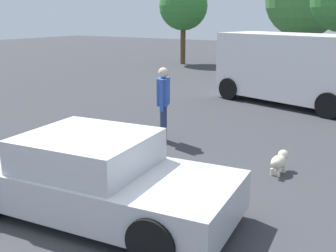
% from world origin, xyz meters
% --- Properties ---
extents(ground_plane, '(80.00, 80.00, 0.00)m').
position_xyz_m(ground_plane, '(0.00, 0.00, 0.00)').
color(ground_plane, '#38383D').
extents(sedan_foreground, '(4.39, 2.27, 1.22)m').
position_xyz_m(sedan_foreground, '(-0.39, 0.29, 0.57)').
color(sedan_foreground, '#B7BABF').
rests_on(sedan_foreground, ground_plane).
extents(dog, '(0.26, 0.66, 0.40)m').
position_xyz_m(dog, '(1.43, 3.36, 0.24)').
color(dog, beige).
rests_on(dog, ground_plane).
extents(van_white, '(5.25, 3.29, 2.29)m').
position_xyz_m(van_white, '(-0.27, 9.72, 1.23)').
color(van_white, white).
rests_on(van_white, ground_plane).
extents(pedestrian, '(0.38, 0.53, 1.74)m').
position_xyz_m(pedestrian, '(-1.51, 3.88, 1.04)').
color(pedestrian, navy).
rests_on(pedestrian, ground_plane).
extents(tree_far_right, '(2.85, 2.85, 4.82)m').
position_xyz_m(tree_far_right, '(-9.22, 17.75, 3.38)').
color(tree_far_right, brown).
rests_on(tree_far_right, ground_plane).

